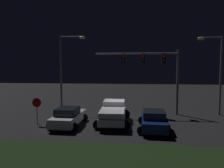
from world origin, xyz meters
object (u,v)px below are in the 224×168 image
object	(u,v)px
car_sedan	(154,120)
car_sedan_far	(68,117)
street_lamp_right	(216,65)
traffic_signal_gantry	(153,66)
stop_sign	(37,106)
street_lamp_left	(66,63)
pickup_truck	(113,111)

from	to	relation	value
car_sedan	car_sedan_far	world-z (taller)	same
street_lamp_right	car_sedan_far	bearing A→B (deg)	-158.01
traffic_signal_gantry	street_lamp_right	bearing A→B (deg)	3.39
stop_sign	car_sedan	bearing A→B (deg)	-2.96
street_lamp_left	stop_sign	distance (m)	7.15
traffic_signal_gantry	street_lamp_left	size ratio (longest dim) A/B	1.02
car_sedan	traffic_signal_gantry	bearing A→B (deg)	-0.59
car_sedan_far	traffic_signal_gantry	size ratio (longest dim) A/B	0.53
street_lamp_left	stop_sign	world-z (taller)	street_lamp_left
car_sedan	traffic_signal_gantry	distance (m)	6.87
car_sedan_far	traffic_signal_gantry	distance (m)	9.68
pickup_truck	car_sedan	size ratio (longest dim) A/B	1.22
street_lamp_left	traffic_signal_gantry	bearing A→B (deg)	-7.29
traffic_signal_gantry	street_lamp_left	bearing A→B (deg)	172.71
pickup_truck	stop_sign	size ratio (longest dim) A/B	2.44
pickup_truck	car_sedan	distance (m)	3.67
stop_sign	car_sedan_far	bearing A→B (deg)	-1.07
pickup_truck	traffic_signal_gantry	distance (m)	6.52
pickup_truck	street_lamp_right	size ratio (longest dim) A/B	0.70
car_sedan_far	street_lamp_right	world-z (taller)	street_lamp_right
traffic_signal_gantry	street_lamp_right	distance (m)	6.17
car_sedan	traffic_signal_gantry	world-z (taller)	traffic_signal_gantry
car_sedan	street_lamp_left	size ratio (longest dim) A/B	0.55
car_sedan_far	stop_sign	world-z (taller)	stop_sign
car_sedan	stop_sign	bearing A→B (deg)	89.91
car_sedan	street_lamp_right	distance (m)	9.67
traffic_signal_gantry	stop_sign	world-z (taller)	traffic_signal_gantry
car_sedan	car_sedan_far	distance (m)	6.85
traffic_signal_gantry	car_sedan_far	bearing A→B (deg)	-145.01
traffic_signal_gantry	street_lamp_right	world-z (taller)	street_lamp_right
traffic_signal_gantry	stop_sign	xyz separation A→B (m)	(-9.84, -4.96, -3.34)
car_sedan_far	stop_sign	distance (m)	2.80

